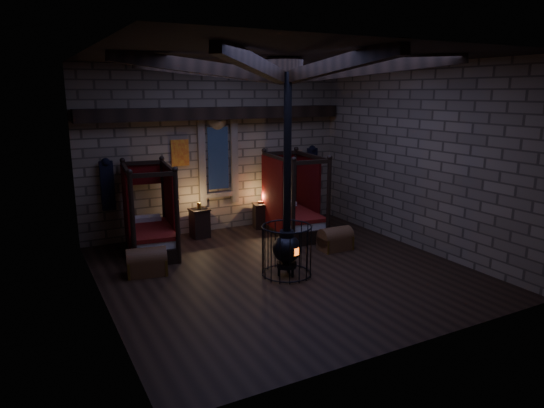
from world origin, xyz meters
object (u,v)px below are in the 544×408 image
bed_left (151,231)px  trunk_right (335,239)px  trunk_left (147,262)px  stove (287,245)px  bed_right (293,215)px

bed_left → trunk_right: 4.23m
bed_left → trunk_right: (3.80, -1.83, -0.25)m
bed_left → trunk_left: size_ratio=2.36×
bed_left → stove: stove is taller
trunk_left → stove: stove is taller
bed_right → trunk_right: size_ratio=2.73×
bed_right → trunk_right: bearing=-76.8°
trunk_left → trunk_right: 4.26m
bed_left → bed_right: bearing=2.8°
bed_right → stove: stove is taller
trunk_right → stove: bearing=-153.8°
trunk_right → bed_right: bearing=97.7°
bed_right → trunk_left: (-4.03, -1.10, -0.25)m
trunk_right → stove: 2.03m
stove → bed_left: bearing=109.1°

